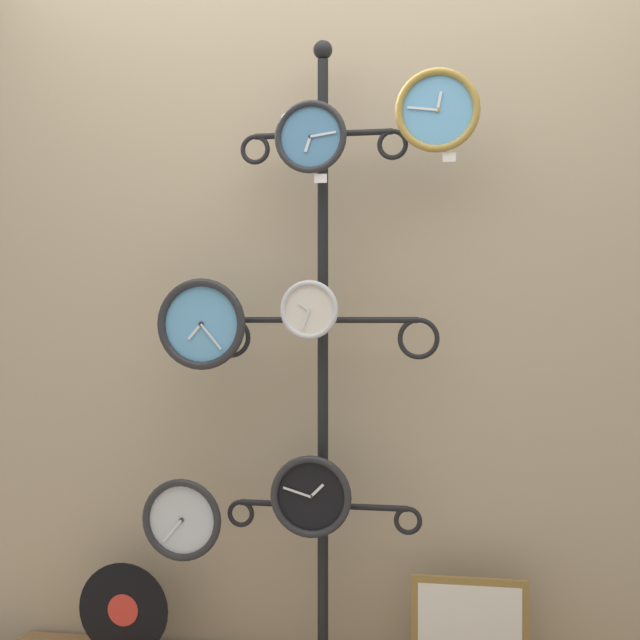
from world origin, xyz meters
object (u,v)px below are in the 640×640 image
clock_bottom_left (182,520)px  picture_frame (470,629)px  clock_top_center (311,137)px  clock_middle_left (202,324)px  vinyl_record (123,610)px  clock_middle_center (310,310)px  clock_top_right (438,110)px  display_stand (323,447)px  clock_bottom_center (311,496)px

clock_bottom_left → picture_frame: size_ratio=0.73×
clock_top_center → picture_frame: 1.62m
clock_middle_left → vinyl_record: 1.00m
clock_middle_center → vinyl_record: (-0.64, 0.04, -1.00)m
clock_top_center → clock_bottom_left: size_ratio=0.86×
clock_top_center → clock_bottom_left: 1.29m
picture_frame → clock_top_right: bearing=-143.1°
display_stand → clock_top_center: display_stand is taller
clock_middle_center → clock_bottom_left: 0.80m
vinyl_record → picture_frame: 1.14m
clock_middle_left → clock_middle_center: 0.36m
clock_middle_center → vinyl_record: bearing=176.5°
clock_middle_center → picture_frame: clock_middle_center is taller
clock_top_center → clock_top_right: clock_top_right is taller
clock_middle_left → clock_bottom_left: (-0.07, -0.00, -0.64)m
clock_middle_left → picture_frame: 1.28m
clock_top_center → clock_middle_center: clock_top_center is taller
clock_top_center → picture_frame: clock_top_center is taller
clock_top_center → clock_middle_center: 0.54m
vinyl_record → picture_frame: picture_frame is taller
clock_bottom_left → vinyl_record: bearing=169.3°
clock_top_right → display_stand: bearing=166.1°
clock_bottom_left → clock_top_center: bearing=-2.7°
clock_top_center → clock_bottom_center: (-0.00, 0.02, -1.13)m
clock_top_center → vinyl_record: clock_top_center is taller
clock_middle_left → clock_middle_center: size_ratio=1.58×
display_stand → vinyl_record: display_stand is taller
clock_top_right → clock_middle_center: clock_top_right is taller
display_stand → picture_frame: display_stand is taller
clock_middle_center → clock_bottom_left: size_ratio=0.70×
clock_bottom_center → picture_frame: 0.64m
clock_top_center → vinyl_record: size_ratio=0.73×
clock_bottom_center → picture_frame: size_ratio=0.71×
vinyl_record → picture_frame: bearing=1.5°
clock_middle_left → clock_top_right: bearing=-0.3°
clock_middle_center → clock_bottom_left: bearing=-179.6°
clock_top_center → picture_frame: size_ratio=0.63×
clock_middle_center → display_stand: bearing=73.5°
vinyl_record → clock_middle_left: bearing=-7.8°
clock_top_right → clock_middle_center: (-0.40, 0.00, -0.61)m
display_stand → vinyl_record: 0.87m
clock_middle_center → picture_frame: size_ratio=0.51×
clock_top_center → clock_bottom_left: (-0.43, 0.02, -1.22)m
clock_middle_left → display_stand: bearing=13.1°
display_stand → clock_bottom_left: bearing=-168.5°
display_stand → clock_bottom_left: display_stand is taller
clock_bottom_left → clock_bottom_center: clock_bottom_center is taller
clock_top_right → clock_middle_left: clock_top_right is taller
clock_bottom_center → clock_top_center: bearing=-81.3°
clock_middle_left → clock_bottom_center: 0.65m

